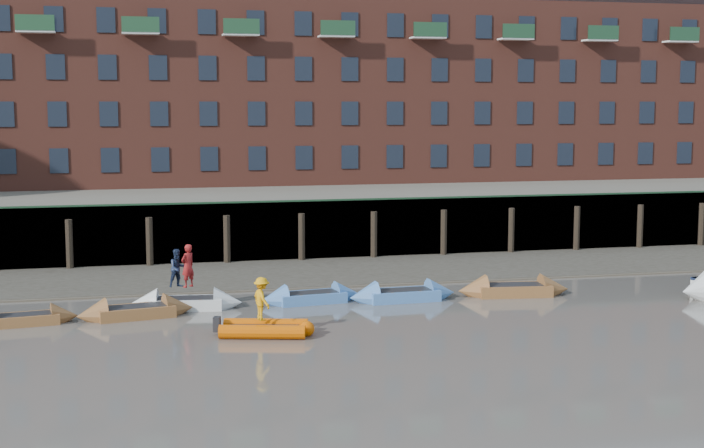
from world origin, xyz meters
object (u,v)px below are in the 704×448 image
object	(u,v)px
rowboat_3	(186,303)
person_rower_b	(178,268)
rowboat_6	(513,290)
rowboat_2	(136,312)
person_rib_crew	(262,299)
rowboat_4	(311,297)
rowboat_1	(24,319)
rowboat_5	(403,295)
person_rower_a	(188,266)
rib_tender	(268,329)

from	to	relation	value
rowboat_3	person_rower_b	size ratio (longest dim) A/B	2.99
rowboat_6	rowboat_3	bearing A→B (deg)	-174.87
rowboat_2	person_rib_crew	xyz separation A→B (m)	(4.50, -4.04, 1.12)
rowboat_2	rowboat_3	xyz separation A→B (m)	(2.05, 1.22, 0.00)
rowboat_2	person_rower_b	xyz separation A→B (m)	(1.75, 1.37, 1.46)
rowboat_2	rowboat_4	bearing A→B (deg)	-0.33
rowboat_4	rowboat_6	bearing A→B (deg)	-10.71
rowboat_1	rowboat_6	xyz separation A→B (m)	(20.58, 1.10, 0.05)
person_rower_b	person_rib_crew	distance (m)	6.07
rowboat_5	rowboat_6	size ratio (longest dim) A/B	0.94
rowboat_4	person_rower_a	size ratio (longest dim) A/B	2.57
rowboat_2	rib_tender	world-z (taller)	rowboat_2
rowboat_5	person_rower_a	world-z (taller)	person_rower_a
rowboat_5	person_rib_crew	xyz separation A→B (m)	(-6.78, -4.87, 1.11)
rowboat_3	rowboat_4	world-z (taller)	rowboat_3
rowboat_2	person_rower_a	size ratio (longest dim) A/B	2.67
rowboat_6	person_rower_a	xyz separation A→B (m)	(-14.21, 0.48, 1.54)
rowboat_2	rowboat_6	distance (m)	16.38
rib_tender	rowboat_3	bearing A→B (deg)	131.23
rowboat_1	rowboat_2	size ratio (longest dim) A/B	0.87
person_rower_a	person_rower_b	xyz separation A→B (m)	(-0.40, 0.09, -0.10)
rowboat_5	person_rower_a	bearing A→B (deg)	174.30
person_rower_b	person_rower_a	bearing A→B (deg)	-34.10
rowboat_3	rowboat_5	world-z (taller)	rowboat_5
rowboat_6	rowboat_1	bearing A→B (deg)	-170.14
rowboat_2	rowboat_5	xyz separation A→B (m)	(11.27, 0.83, 0.01)
person_rib_crew	rowboat_1	bearing A→B (deg)	49.67
rowboat_3	rib_tender	bearing A→B (deg)	-56.52
rib_tender	person_rib_crew	distance (m)	1.12
rowboat_5	person_rower_b	world-z (taller)	person_rower_b
rowboat_5	rib_tender	distance (m)	8.26
rowboat_1	person_rib_crew	xyz separation A→B (m)	(8.71, -3.74, 1.14)
rowboat_6	person_rower_b	bearing A→B (deg)	-175.42
rowboat_4	person_rower_b	xyz separation A→B (m)	(-5.58, 0.06, 1.47)
rowboat_6	person_rower_a	bearing A→B (deg)	-175.11
rowboat_3	rowboat_6	size ratio (longest dim) A/B	0.93
person_rib_crew	rowboat_6	bearing A→B (deg)	-84.90
rowboat_2	rib_tender	size ratio (longest dim) A/B	1.36
rib_tender	rowboat_4	bearing A→B (deg)	79.31
rowboat_3	rib_tender	world-z (taller)	rowboat_3
rowboat_1	rowboat_3	xyz separation A→B (m)	(6.26, 1.52, 0.03)
rowboat_2	person_rower_b	world-z (taller)	person_rower_b
rowboat_2	rowboat_4	distance (m)	7.45
rowboat_5	person_rib_crew	world-z (taller)	person_rib_crew
rowboat_6	person_rib_crew	world-z (taller)	person_rib_crew
rowboat_3	rowboat_4	size ratio (longest dim) A/B	1.04
rowboat_5	rowboat_6	world-z (taller)	rowboat_6
rib_tender	person_rower_b	bearing A→B (deg)	133.06
rowboat_2	person_rower_a	distance (m)	2.95
rowboat_1	rib_tender	bearing A→B (deg)	-31.51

